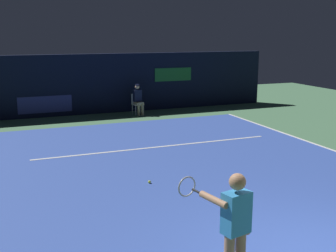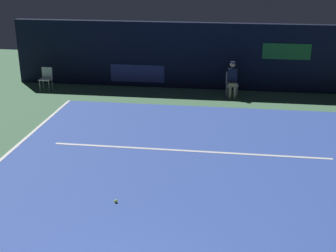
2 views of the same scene
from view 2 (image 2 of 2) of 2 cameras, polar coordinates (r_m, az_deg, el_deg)
The scene contains 7 objects.
ground_plane at distance 10.42m, azimuth 1.50°, elevation -7.91°, with size 30.15×30.15×0.00m, color #4C7A56.
court_surface at distance 10.42m, azimuth 1.50°, elevation -7.88°, with size 9.69×12.21×0.01m, color #3856B2.
line_service at distance 12.33m, azimuth 2.64°, elevation -3.15°, with size 7.56×0.10×0.01m, color white.
back_wall at distance 18.06m, azimuth 4.69°, elevation 8.76°, with size 15.43×0.33×2.60m.
line_judge_on_chair at distance 17.17m, azimuth 8.09°, elevation 5.91°, with size 0.49×0.57×1.32m.
courtside_chair_near at distance 18.59m, azimuth -15.09°, elevation 5.94°, with size 0.44×0.42×0.88m.
tennis_ball at distance 9.91m, azimuth -6.60°, elevation -9.38°, with size 0.07×0.07×0.07m, color #CCE033.
Camera 2 is at (1.01, -4.00, 4.97)m, focal length 48.40 mm.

